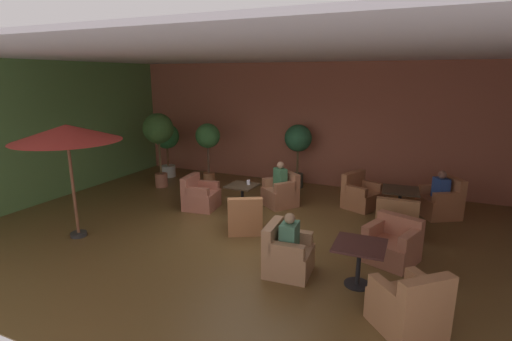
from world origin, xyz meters
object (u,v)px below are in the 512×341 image
Objects in this scene: cafe_table_front_left at (242,193)px; patron_by_window at (280,177)px; armchair_front_left_north at (281,193)px; armchair_front_right_east at (441,202)px; armchair_front_left_east at (200,196)px; cafe_table_front_right at (400,196)px; armchair_front_right_north at (397,220)px; potted_tree_left_corner at (208,141)px; iced_drink_cup at (248,182)px; potted_tree_right_corner at (158,133)px; armchair_front_left_south at (245,217)px; potted_tree_mid_right at (167,141)px; armchair_mid_center_east at (409,308)px; potted_tree_mid_left at (298,143)px; armchair_mid_center_north at (287,255)px; patron_blue_shirt at (289,234)px; patron_with_friend at (441,186)px; armchair_mid_center_south at (392,245)px; cafe_table_mid_center at (359,254)px; patio_umbrella_tall_red at (67,134)px; armchair_front_right_south at (361,195)px.

patron_by_window is (0.64, 0.84, 0.26)m from cafe_table_front_left.
armchair_front_right_east is (3.64, 0.78, 0.01)m from armchair_front_left_north.
armchair_front_left_east reaches higher than cafe_table_front_right.
potted_tree_left_corner is (-5.37, 1.57, 1.03)m from armchair_front_right_north.
patron_by_window is at bearing 55.56° from iced_drink_cup.
armchair_front_right_east reaches higher than iced_drink_cup.
armchair_front_left_east is (-1.75, -1.00, -0.02)m from armchair_front_left_north.
potted_tree_left_corner is 1.42m from potted_tree_right_corner.
armchair_front_left_north is at bearing 55.45° from iced_drink_cup.
patron_by_window is (0.12, 1.80, 0.45)m from armchair_front_left_south.
armchair_front_right_east is 0.61× the size of potted_tree_mid_right.
patron_by_window is at bearing 129.40° from armchair_mid_center_east.
armchair_front_right_east is at bearing -13.82° from potted_tree_mid_left.
armchair_mid_center_north is 7.11m from potted_tree_mid_right.
patron_blue_shirt is (1.96, -2.27, 0.19)m from cafe_table_front_left.
armchair_front_right_north is (0.02, -1.01, -0.22)m from cafe_table_front_right.
armchair_front_right_east is 0.39m from patron_with_friend.
potted_tree_mid_left reaches higher than cafe_table_front_left.
potted_tree_right_corner is at bearing 147.10° from armchair_mid_center_north.
cafe_table_front_left is 3.48m from potted_tree_right_corner.
armchair_front_left_north is at bearing 85.65° from armchair_front_left_south.
armchair_front_left_south is (0.52, -0.96, -0.19)m from cafe_table_front_left.
patron_by_window is (2.56, -0.84, -0.60)m from potted_tree_left_corner.
armchair_front_right_east is 4.48m from iced_drink_cup.
armchair_mid_center_south is at bearing -106.80° from armchair_front_right_east.
cafe_table_mid_center is at bearing 131.88° from armchair_mid_center_east.
armchair_front_right_east is 1.70× the size of patron_blue_shirt.
armchair_front_left_east is 1.10× the size of cafe_table_mid_center.
armchair_front_left_south reaches higher than cafe_table_mid_center.
armchair_front_left_east is 1.33× the size of patron_with_friend.
potted_tree_mid_left is at bearing 165.70° from patron_with_friend.
armchair_front_left_east reaches higher than armchair_mid_center_south.
armchair_front_left_east is at bearing 144.67° from armchair_mid_center_north.
armchair_mid_center_north reaches higher than cafe_table_front_right.
patron_by_window is at bearing -127.35° from armchair_front_left_north.
patio_umbrella_tall_red reaches higher than armchair_front_left_east.
armchair_front_left_south is 0.97× the size of armchair_mid_center_south.
potted_tree_mid_right is (-4.19, 3.02, 0.87)m from armchair_front_left_south.
armchair_mid_center_south is 7.85m from potted_tree_mid_right.
armchair_mid_center_east is at bearing -40.18° from iced_drink_cup.
cafe_table_front_right is 1.04m from armchair_front_right_south.
armchair_mid_center_east is at bearing -84.49° from cafe_table_front_right.
cafe_table_front_left is at bearing 141.51° from armchair_mid_center_east.
patron_blue_shirt is at bearing -122.17° from armchair_front_right_north.
armchair_front_right_north is 1.08× the size of cafe_table_mid_center.
potted_tree_mid_left is (-0.14, 1.71, 1.00)m from armchair_front_left_north.
cafe_table_front_right is at bearing 65.91° from armchair_mid_center_north.
cafe_table_front_right is 3.72m from armchair_mid_center_north.
armchair_front_left_east is 5.65m from patron_with_friend.
armchair_front_left_south is 3.13m from armchair_front_right_north.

